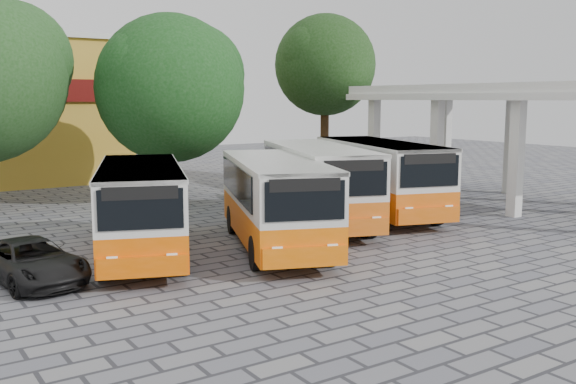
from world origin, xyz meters
TOP-DOWN VIEW (x-y plane):
  - ground at (0.00, 0.00)m, footprint 90.00×90.00m
  - terminal_shelter at (10.50, 4.00)m, footprint 6.80×15.80m
  - bus_far_left at (-7.21, 3.89)m, footprint 4.89×8.25m
  - bus_centre_left at (-3.24, 2.51)m, footprint 5.13×8.51m
  - bus_centre_right at (0.16, 4.88)m, footprint 5.25×8.87m
  - bus_far_right at (3.50, 5.17)m, footprint 4.88×8.88m
  - tree_middle at (-2.08, 13.16)m, footprint 7.10×6.76m
  - tree_right at (7.96, 14.81)m, footprint 5.94×5.65m
  - parked_car at (-10.65, 2.76)m, footprint 2.49×4.29m

SIDE VIEW (x-z plane):
  - ground at x=0.00m, z-range 0.00..0.00m
  - parked_car at x=-10.65m, z-range 0.00..1.12m
  - bus_far_left at x=-7.21m, z-range 0.22..3.00m
  - bus_centre_left at x=-3.24m, z-range 0.23..3.09m
  - bus_centre_right at x=0.16m, z-range 0.24..3.23m
  - bus_far_right at x=3.50m, z-range 0.24..3.25m
  - terminal_shelter at x=10.50m, z-range 2.21..7.61m
  - tree_middle at x=-2.08m, z-range 1.15..9.75m
  - tree_right at x=7.96m, z-range 2.08..11.54m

